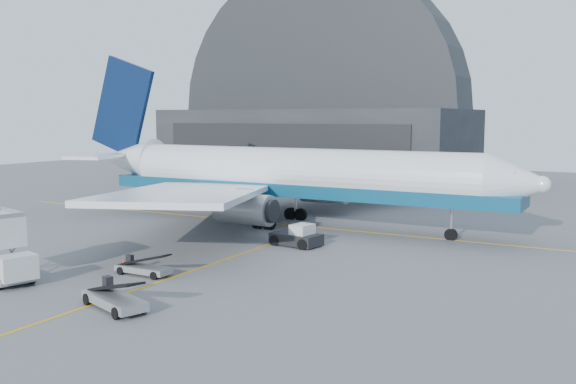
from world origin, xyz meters
The scene contains 9 objects.
ground centered at (0.00, 0.00, 0.00)m, with size 200.00×200.00×0.00m, color #565659.
taxi_lines centered at (0.00, 12.67, 0.01)m, with size 80.00×42.12×0.02m.
hangar centered at (-22.00, 64.95, 9.54)m, with size 50.00×28.30×28.00m.
airliner centered at (-4.45, 19.99, 5.02)m, with size 51.13×49.58×17.94m.
catering_truck centered at (-9.49, -8.57, 2.19)m, with size 6.69×3.93×4.33m.
pushback_tug centered at (2.31, 11.16, 0.73)m, with size 4.47×2.99×1.93m.
belt_loader_a centered at (-2.24, -2.87, 0.51)m, with size 4.33×1.57×1.65m.
belt_loader_b centered at (1.65, -9.62, 0.62)m, with size 5.37×3.24×2.02m.
traffic_cone centered at (-5.73, -1.09, 0.22)m, with size 0.32×0.32×0.46m.
Camera 1 is at (27.45, -35.74, 10.85)m, focal length 40.00 mm.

